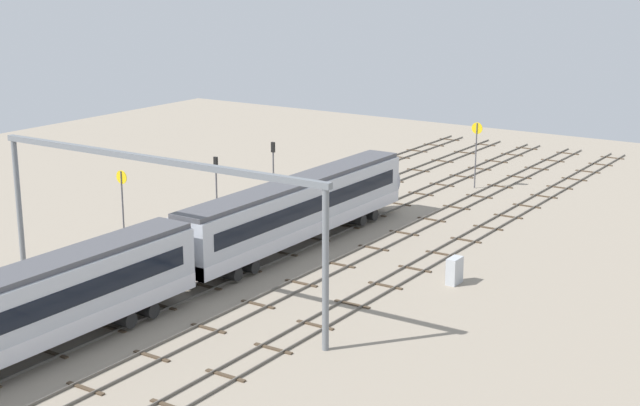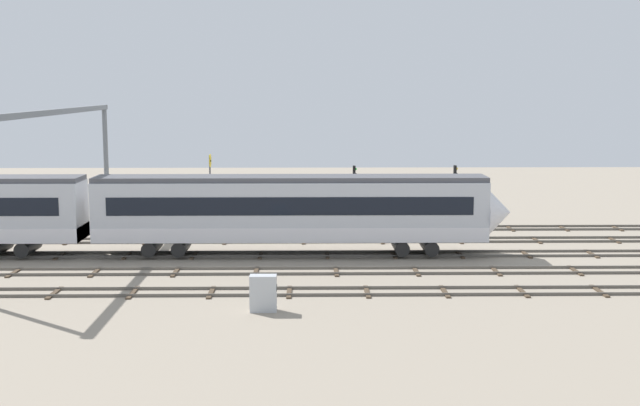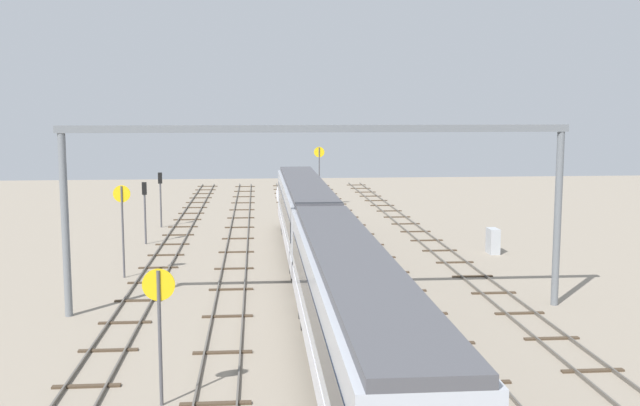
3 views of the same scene
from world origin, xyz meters
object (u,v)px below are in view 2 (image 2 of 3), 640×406
at_px(train, 99,214).
at_px(speed_sign_mid_trackside, 210,179).
at_px(overhead_gantry, 57,142).
at_px(signal_light_trackside_departure, 354,186).
at_px(signal_light_trackside_approach, 455,186).
at_px(relay_cabinet, 263,293).

height_order(train, speed_sign_mid_trackside, speed_sign_mid_trackside).
bearing_deg(overhead_gantry, signal_light_trackside_departure, 30.30).
distance_m(speed_sign_mid_trackside, signal_light_trackside_approach, 18.38).
bearing_deg(relay_cabinet, signal_light_trackside_departure, 76.92).
height_order(signal_light_trackside_approach, signal_light_trackside_departure, signal_light_trackside_approach).
bearing_deg(overhead_gantry, relay_cabinet, -44.40).
bearing_deg(signal_light_trackside_departure, overhead_gantry, -149.70).
relative_size(overhead_gantry, signal_light_trackside_approach, 5.38).
bearing_deg(signal_light_trackside_departure, signal_light_trackside_approach, -1.30).
bearing_deg(speed_sign_mid_trackside, train, -116.83).
distance_m(overhead_gantry, signal_light_trackside_approach, 28.82).
xyz_separation_m(speed_sign_mid_trackside, relay_cabinet, (5.22, -23.67, -2.70)).
bearing_deg(overhead_gantry, train, -6.29).
height_order(overhead_gantry, speed_sign_mid_trackside, overhead_gantry).
relative_size(overhead_gantry, speed_sign_mid_trackside, 4.52).
height_order(speed_sign_mid_trackside, relay_cabinet, speed_sign_mid_trackside).
height_order(train, signal_light_trackside_approach, train).
height_order(speed_sign_mid_trackside, signal_light_trackside_departure, speed_sign_mid_trackside).
relative_size(speed_sign_mid_trackside, relay_cabinet, 3.15).
height_order(signal_light_trackside_departure, relay_cabinet, signal_light_trackside_departure).
distance_m(signal_light_trackside_approach, relay_cabinet, 27.27).
xyz_separation_m(overhead_gantry, relay_cabinet, (13.25, -12.98, -6.21)).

